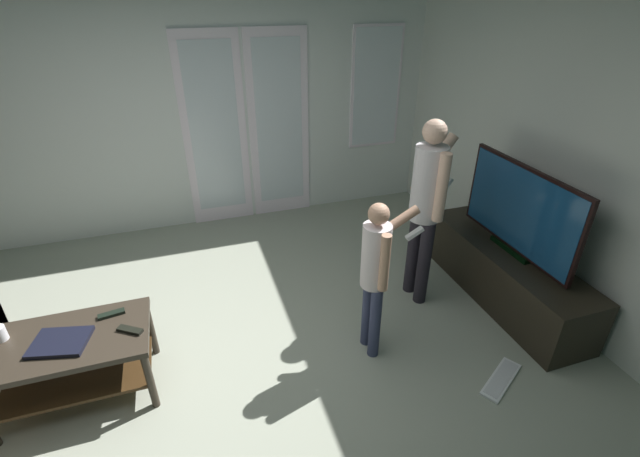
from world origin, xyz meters
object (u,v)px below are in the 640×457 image
at_px(laptop_closed, 60,342).
at_px(cup_near_edge, 0,334).
at_px(person_adult, 427,199).
at_px(person_child, 376,267).
at_px(flat_screen_tv, 520,211).
at_px(loose_keyboard, 501,379).
at_px(coffee_table, 72,354).
at_px(tv_remote_black, 111,314).
at_px(tv_stand, 504,274).
at_px(dvd_remote_slim, 130,330).

relative_size(laptop_closed, cup_near_edge, 3.34).
distance_m(laptop_closed, cup_near_edge, 0.40).
xyz_separation_m(person_adult, person_child, (-0.65, -0.49, -0.21)).
bearing_deg(flat_screen_tv, person_child, -170.80).
xyz_separation_m(loose_keyboard, cup_near_edge, (-3.18, 0.92, 0.54)).
distance_m(coffee_table, cup_near_edge, 0.44).
relative_size(person_child, tv_remote_black, 7.30).
relative_size(person_adult, person_child, 1.29).
bearing_deg(flat_screen_tv, laptop_closed, -179.14).
height_order(loose_keyboard, laptop_closed, laptop_closed).
height_order(person_adult, tv_remote_black, person_adult).
xyz_separation_m(tv_stand, tv_remote_black, (-3.15, 0.15, 0.27)).
relative_size(person_child, laptop_closed, 3.78).
distance_m(person_child, tv_remote_black, 1.84).
bearing_deg(cup_near_edge, tv_remote_black, 3.05).
relative_size(person_child, cup_near_edge, 12.64).
xyz_separation_m(loose_keyboard, tv_remote_black, (-2.53, 0.95, 0.50)).
relative_size(coffee_table, tv_stand, 0.58).
bearing_deg(tv_remote_black, coffee_table, -158.84).
bearing_deg(dvd_remote_slim, loose_keyboard, 16.55).
bearing_deg(coffee_table, person_adult, 5.87).
bearing_deg(tv_remote_black, dvd_remote_slim, -67.88).
bearing_deg(dvd_remote_slim, person_child, 28.43).
distance_m(flat_screen_tv, cup_near_edge, 3.80).
xyz_separation_m(person_child, laptop_closed, (-2.06, 0.17, -0.23)).
height_order(coffee_table, loose_keyboard, coffee_table).
distance_m(coffee_table, person_child, 2.09).
distance_m(tv_stand, tv_remote_black, 3.16).
height_order(cup_near_edge, dvd_remote_slim, cup_near_edge).
height_order(person_child, tv_remote_black, person_child).
bearing_deg(laptop_closed, person_adult, 20.08).
relative_size(tv_stand, cup_near_edge, 17.40).
distance_m(person_adult, laptop_closed, 2.77).
bearing_deg(person_child, coffee_table, 174.17).
distance_m(person_adult, dvd_remote_slim, 2.38).
xyz_separation_m(coffee_table, cup_near_edge, (-0.38, 0.12, 0.19)).
distance_m(person_child, loose_keyboard, 1.21).
xyz_separation_m(tv_stand, laptop_closed, (-3.43, -0.05, 0.27)).
bearing_deg(tv_stand, tv_remote_black, 177.36).
distance_m(tv_stand, cup_near_edge, 3.80).
height_order(coffee_table, laptop_closed, laptop_closed).
relative_size(flat_screen_tv, person_adult, 0.77).
distance_m(flat_screen_tv, tv_remote_black, 3.17).
distance_m(person_adult, cup_near_edge, 3.11).
xyz_separation_m(person_child, loose_keyboard, (0.75, -0.59, -0.74)).
xyz_separation_m(person_child, tv_remote_black, (-1.78, 0.36, -0.24)).
distance_m(flat_screen_tv, person_adult, 0.76).
bearing_deg(tv_remote_black, tv_stand, -12.11).
bearing_deg(person_child, loose_keyboard, -38.21).
bearing_deg(tv_remote_black, person_child, -20.93).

